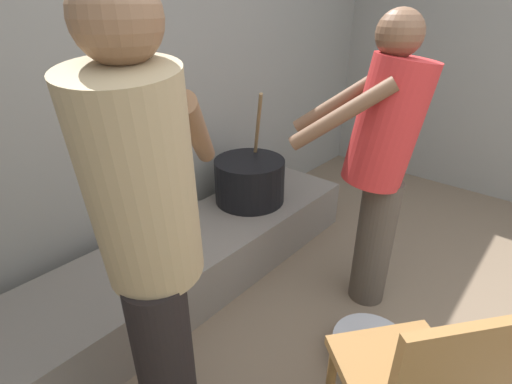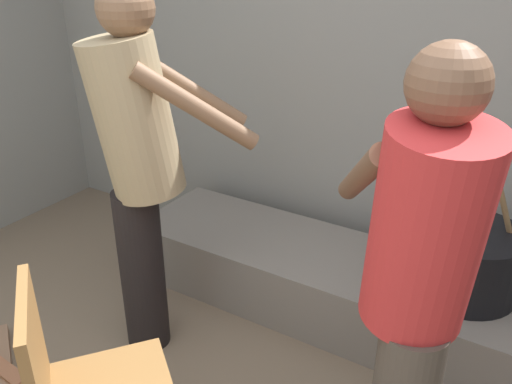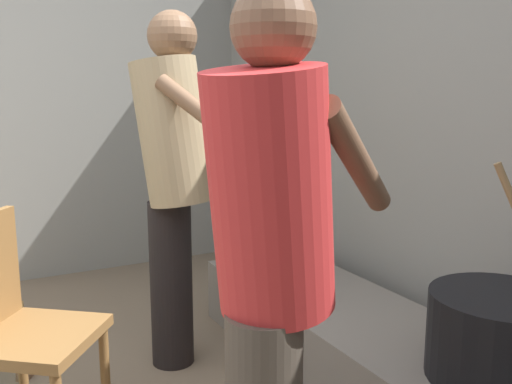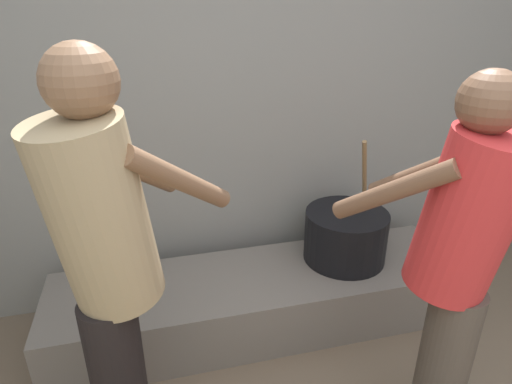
% 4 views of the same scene
% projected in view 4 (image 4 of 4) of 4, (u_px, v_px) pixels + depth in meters
% --- Properties ---
extents(block_enclosure_rear, '(5.19, 0.20, 2.24)m').
position_uv_depth(block_enclosure_rear, '(250.00, 113.00, 2.58)').
color(block_enclosure_rear, gray).
rests_on(block_enclosure_rear, ground_plane).
extents(hearth_ledge, '(2.31, 0.60, 0.33)m').
position_uv_depth(hearth_ledge, '(261.00, 299.00, 2.49)').
color(hearth_ledge, slate).
rests_on(hearth_ledge, ground_plane).
extents(cooking_pot_main, '(0.47, 0.47, 0.75)m').
position_uv_depth(cooking_pot_main, '(345.00, 235.00, 2.52)').
color(cooking_pot_main, black).
rests_on(cooking_pot_main, hearth_ledge).
extents(cook_in_red_shirt, '(0.61, 0.72, 1.55)m').
position_uv_depth(cook_in_red_shirt, '(458.00, 257.00, 1.57)').
color(cook_in_red_shirt, '#4C4238').
rests_on(cook_in_red_shirt, ground_plane).
extents(cook_in_tan_shirt, '(0.71, 0.69, 1.64)m').
position_uv_depth(cook_in_tan_shirt, '(108.00, 262.00, 1.44)').
color(cook_in_tan_shirt, black).
rests_on(cook_in_tan_shirt, ground_plane).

